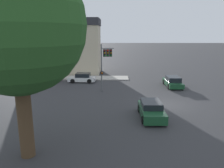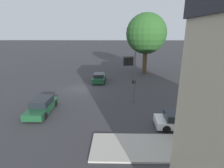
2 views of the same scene
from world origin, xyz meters
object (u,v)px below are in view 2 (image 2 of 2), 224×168
at_px(crossing_car_0, 42,106).
at_px(crossing_car_1, 99,78).
at_px(parked_car_0, 178,121).
at_px(traffic_signal, 130,67).
at_px(street_tree, 146,34).

relative_size(crossing_car_0, crossing_car_1, 1.09).
bearing_deg(parked_car_0, crossing_car_0, 170.20).
height_order(traffic_signal, parked_car_0, traffic_signal).
height_order(street_tree, crossing_car_0, street_tree).
bearing_deg(traffic_signal, crossing_car_0, 92.36).
relative_size(street_tree, crossing_car_1, 2.60).
distance_m(crossing_car_0, crossing_car_1, 12.35).
xyz_separation_m(traffic_signal, parked_car_0, (5.43, 3.77, -3.59)).
relative_size(street_tree, traffic_signal, 1.92).
xyz_separation_m(street_tree, crossing_car_0, (17.58, -13.15, -6.86)).
bearing_deg(crossing_car_1, traffic_signal, -154.31).
bearing_deg(crossing_car_0, traffic_signal, 106.51).
distance_m(traffic_signal, parked_car_0, 7.52).
relative_size(traffic_signal, parked_car_0, 1.46).
distance_m(crossing_car_1, parked_car_0, 16.26).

